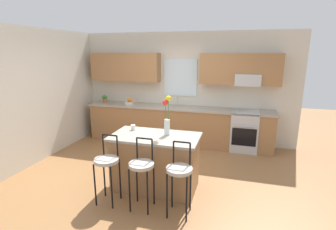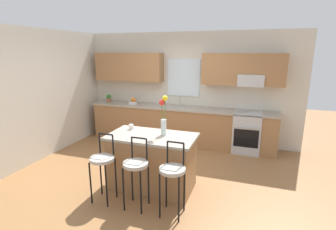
% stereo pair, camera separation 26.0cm
% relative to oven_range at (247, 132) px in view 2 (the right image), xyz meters
% --- Properties ---
extents(ground_plane, '(14.00, 14.00, 0.00)m').
position_rel_oven_range_xyz_m(ground_plane, '(-1.59, -1.68, -0.46)').
color(ground_plane, olive).
extents(wall_left, '(0.12, 4.60, 2.70)m').
position_rel_oven_range_xyz_m(wall_left, '(-4.15, -1.38, 0.89)').
color(wall_left, beige).
rests_on(wall_left, ground).
extents(back_wall_assembly, '(5.60, 0.50, 2.70)m').
position_rel_oven_range_xyz_m(back_wall_assembly, '(-1.56, 0.31, 1.05)').
color(back_wall_assembly, beige).
rests_on(back_wall_assembly, ground).
extents(counter_run, '(4.56, 0.64, 0.92)m').
position_rel_oven_range_xyz_m(counter_run, '(-1.59, 0.02, 0.01)').
color(counter_run, '#996B42').
rests_on(counter_run, ground).
extents(sink_faucet, '(0.02, 0.13, 0.23)m').
position_rel_oven_range_xyz_m(sink_faucet, '(-1.63, 0.17, 0.60)').
color(sink_faucet, '#B7BABC').
rests_on(sink_faucet, counter_run).
extents(oven_range, '(0.60, 0.64, 0.92)m').
position_rel_oven_range_xyz_m(oven_range, '(0.00, 0.00, 0.00)').
color(oven_range, '#B7BABC').
rests_on(oven_range, ground).
extents(kitchen_island, '(1.42, 0.78, 0.92)m').
position_rel_oven_range_xyz_m(kitchen_island, '(-1.42, -2.19, 0.00)').
color(kitchen_island, '#996B42').
rests_on(kitchen_island, ground).
extents(bar_stool_near, '(0.36, 0.36, 1.04)m').
position_rel_oven_range_xyz_m(bar_stool_near, '(-1.97, -2.80, 0.18)').
color(bar_stool_near, black).
rests_on(bar_stool_near, ground).
extents(bar_stool_middle, '(0.36, 0.36, 1.04)m').
position_rel_oven_range_xyz_m(bar_stool_middle, '(-1.42, -2.80, 0.18)').
color(bar_stool_middle, black).
rests_on(bar_stool_middle, ground).
extents(bar_stool_far, '(0.36, 0.36, 1.04)m').
position_rel_oven_range_xyz_m(bar_stool_far, '(-0.87, -2.80, 0.18)').
color(bar_stool_far, black).
rests_on(bar_stool_far, ground).
extents(flower_vase, '(0.14, 0.10, 0.65)m').
position_rel_oven_range_xyz_m(flower_vase, '(-1.24, -2.11, 0.77)').
color(flower_vase, silver).
rests_on(flower_vase, kitchen_island).
extents(mug_ceramic, '(0.08, 0.08, 0.09)m').
position_rel_oven_range_xyz_m(mug_ceramic, '(-1.88, -2.01, 0.51)').
color(mug_ceramic, silver).
rests_on(mug_ceramic, kitchen_island).
extents(fruit_bowl_oranges, '(0.24, 0.24, 0.16)m').
position_rel_oven_range_xyz_m(fruit_bowl_oranges, '(-2.86, 0.03, 0.51)').
color(fruit_bowl_oranges, silver).
rests_on(fruit_bowl_oranges, counter_run).
extents(potted_plant_small, '(0.17, 0.11, 0.21)m').
position_rel_oven_range_xyz_m(potted_plant_small, '(-3.57, 0.02, 0.57)').
color(potted_plant_small, '#9E5B3D').
rests_on(potted_plant_small, counter_run).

